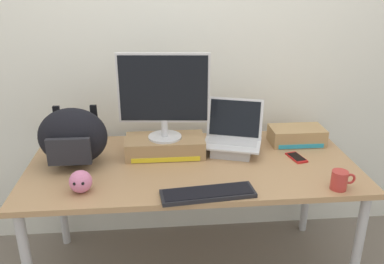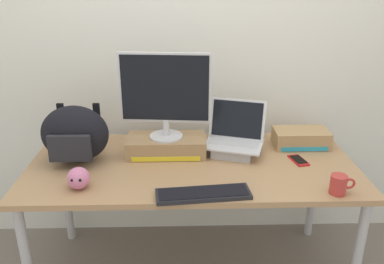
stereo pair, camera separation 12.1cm
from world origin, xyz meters
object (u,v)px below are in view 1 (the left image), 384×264
Objects in this scene: open_laptop at (232,142)px; messenger_backpack at (73,137)px; cell_phone at (297,158)px; toner_box_cyan at (297,135)px; plush_toy at (81,181)px; external_keyboard at (208,193)px; toner_box_yellow at (165,146)px; coffee_mug at (340,180)px; desktop_monitor at (164,94)px.

messenger_backpack is (-0.87, -0.07, 0.10)m from open_laptop.
open_laptop is 2.58× the size of cell_phone.
toner_box_cyan is at bearing 58.94° from cell_phone.
messenger_backpack reaches higher than open_laptop.
plush_toy is (-0.79, -0.38, -0.01)m from open_laptop.
toner_box_cyan is (1.29, 0.17, -0.11)m from messenger_backpack.
open_laptop is at bearing 5.36° from messenger_backpack.
toner_box_cyan is at bearing 36.83° from external_keyboard.
coffee_mug is (0.82, -0.47, -0.00)m from toner_box_yellow.
desktop_monitor reaches higher than plush_toy.
open_laptop is 1.03× the size of messenger_backpack.
plush_toy is at bearing -74.78° from messenger_backpack.
desktop_monitor is at bearing 9.36° from messenger_backpack.
coffee_mug is (0.43, -0.46, -0.01)m from open_laptop.
plush_toy is at bearing 176.14° from coffee_mug.
external_keyboard is (-0.20, -0.47, -0.05)m from open_laptop.
coffee_mug is at bearing -16.10° from messenger_backpack.
coffee_mug is 1.11× the size of plush_toy.
open_laptop is 0.37m from cell_phone.
open_laptop reaches higher than toner_box_cyan.
toner_box_yellow is 0.56m from plush_toy.
open_laptop is at bearing -167.26° from toner_box_cyan.
desktop_monitor reaches higher than external_keyboard.
external_keyboard is 0.60m from plush_toy.
coffee_mug is 1.23m from plush_toy.
plush_toy is at bearing 179.63° from cell_phone.
messenger_backpack is (-0.49, -0.08, 0.11)m from toner_box_yellow.
plush_toy is (-0.59, 0.09, 0.04)m from external_keyboard.
coffee_mug is 0.56m from toner_box_cyan.
messenger_backpack is at bearing 164.58° from cell_phone.
plush_toy reaches higher than toner_box_yellow.
external_keyboard is at bearing -63.30° from desktop_monitor.
toner_box_yellow is 1.38× the size of toner_box_cyan.
plush_toy is at bearing -136.68° from open_laptop.
toner_box_yellow is 0.31m from desktop_monitor.
external_keyboard is (0.19, -0.47, -0.35)m from desktop_monitor.
open_laptop is 0.64m from coffee_mug.
desktop_monitor is at bearing -97.19° from toner_box_yellow.
coffee_mug reaches higher than cell_phone.
desktop_monitor is 1.55× the size of toner_box_cyan.
coffee_mug is (0.64, 0.01, 0.04)m from external_keyboard.
messenger_backpack is 1.37m from coffee_mug.
messenger_backpack is 3.05× the size of coffee_mug.
toner_box_cyan is (0.61, 0.56, 0.04)m from external_keyboard.
plush_toy is at bearing 165.60° from external_keyboard.
cell_phone is at bearing -4.12° from desktop_monitor.
messenger_backpack is at bearing -157.45° from open_laptop.
plush_toy is 1.30m from toner_box_cyan.
messenger_backpack is at bearing -165.83° from desktop_monitor.
cell_phone is 1.17m from plush_toy.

